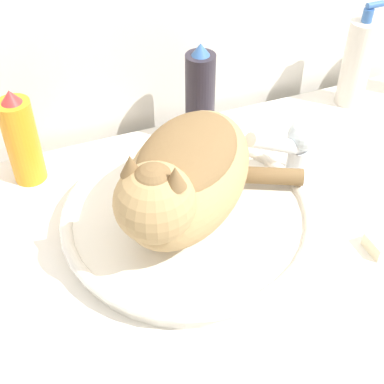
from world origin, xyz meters
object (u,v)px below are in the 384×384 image
object	(u,v)px
soap_pump_bottle	(357,63)
spray_bottle_trigger	(22,140)
cat	(185,175)
hairspray_can_black	(200,96)
faucet	(296,146)

from	to	relation	value
soap_pump_bottle	spray_bottle_trigger	bearing A→B (deg)	180.00
cat	spray_bottle_trigger	world-z (taller)	cat
spray_bottle_trigger	soap_pump_bottle	bearing A→B (deg)	0.00
cat	soap_pump_bottle	size ratio (longest dim) A/B	1.67
spray_bottle_trigger	hairspray_can_black	xyz separation A→B (m)	(0.32, 0.00, 0.01)
soap_pump_bottle	faucet	bearing A→B (deg)	-143.80
spray_bottle_trigger	hairspray_can_black	bearing A→B (deg)	0.00
spray_bottle_trigger	hairspray_can_black	world-z (taller)	hairspray_can_black
soap_pump_bottle	hairspray_can_black	size ratio (longest dim) A/B	1.09
faucet	soap_pump_bottle	world-z (taller)	soap_pump_bottle
soap_pump_bottle	spray_bottle_trigger	distance (m)	0.66
soap_pump_bottle	hairspray_can_black	world-z (taller)	soap_pump_bottle
faucet	spray_bottle_trigger	bearing A→B (deg)	-34.56
faucet	hairspray_can_black	distance (m)	0.20
faucet	spray_bottle_trigger	distance (m)	0.46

